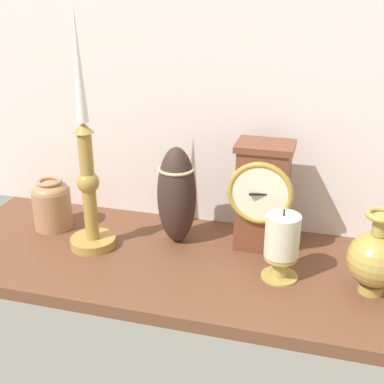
% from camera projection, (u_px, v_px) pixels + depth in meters
% --- Properties ---
extents(ground_plane, '(1.00, 0.36, 0.02)m').
position_uv_depth(ground_plane, '(192.00, 265.00, 0.97)').
color(ground_plane, brown).
extents(back_wall, '(1.20, 0.02, 0.65)m').
position_uv_depth(back_wall, '(217.00, 71.00, 1.01)').
color(back_wall, silver).
rests_on(back_wall, ground_plane).
extents(mantel_clock, '(0.12, 0.10, 0.21)m').
position_uv_depth(mantel_clock, '(262.00, 195.00, 0.98)').
color(mantel_clock, brown).
rests_on(mantel_clock, ground_plane).
extents(candlestick_tall_left, '(0.09, 0.09, 0.46)m').
position_uv_depth(candlestick_tall_left, '(88.00, 176.00, 0.96)').
color(candlestick_tall_left, '#AC853C').
rests_on(candlestick_tall_left, ground_plane).
extents(brass_vase_bulbous, '(0.09, 0.09, 0.15)m').
position_uv_depth(brass_vase_bulbous, '(375.00, 258.00, 0.85)').
color(brass_vase_bulbous, '#B09444').
rests_on(brass_vase_bulbous, ground_plane).
extents(brass_vase_jar, '(0.08, 0.08, 0.11)m').
position_uv_depth(brass_vase_jar, '(52.00, 203.00, 1.08)').
color(brass_vase_jar, '#A97A55').
rests_on(brass_vase_jar, ground_plane).
extents(pillar_candle_front, '(0.07, 0.07, 0.13)m').
position_uv_depth(pillar_candle_front, '(282.00, 243.00, 0.89)').
color(pillar_candle_front, tan).
rests_on(pillar_candle_front, ground_plane).
extents(tall_ceramic_vase, '(0.08, 0.08, 0.20)m').
position_uv_depth(tall_ceramic_vase, '(177.00, 195.00, 1.00)').
color(tall_ceramic_vase, '#372620').
rests_on(tall_ceramic_vase, ground_plane).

